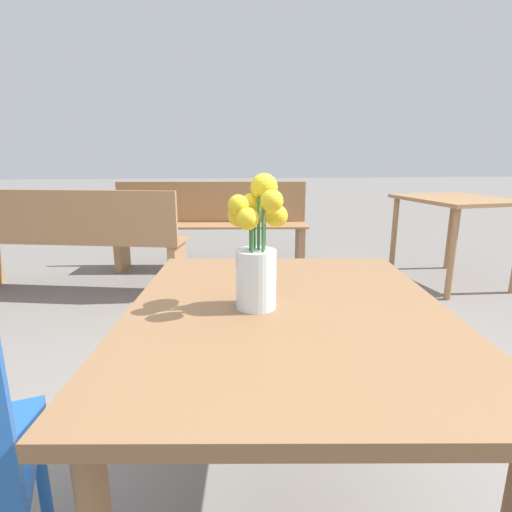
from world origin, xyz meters
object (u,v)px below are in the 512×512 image
object	(u,v)px
flower_vase	(256,255)
bench_near	(211,221)
bench_middle	(71,238)
table_front	(287,347)
table_back	(455,211)

from	to	relation	value
flower_vase	bench_near	size ratio (longest dim) A/B	0.17
bench_near	bench_middle	size ratio (longest dim) A/B	1.05
table_front	flower_vase	world-z (taller)	flower_vase
table_front	flower_vase	xyz separation A→B (m)	(-0.08, 0.01, 0.23)
flower_vase	bench_middle	size ratio (longest dim) A/B	0.17
bench_middle	table_back	bearing A→B (deg)	-0.31
table_front	table_back	world-z (taller)	table_back
table_front	bench_middle	xyz separation A→B (m)	(-1.30, 2.34, -0.16)
table_back	bench_near	bearing A→B (deg)	160.60
flower_vase	bench_near	bearing A→B (deg)	92.25
table_front	bench_near	distance (m)	3.07
flower_vase	bench_middle	xyz separation A→B (m)	(-1.22, 2.33, -0.40)
bench_near	table_back	xyz separation A→B (m)	(2.09, -0.74, 0.16)
table_front	bench_middle	bearing A→B (deg)	119.06
table_front	bench_middle	size ratio (longest dim) A/B	0.56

